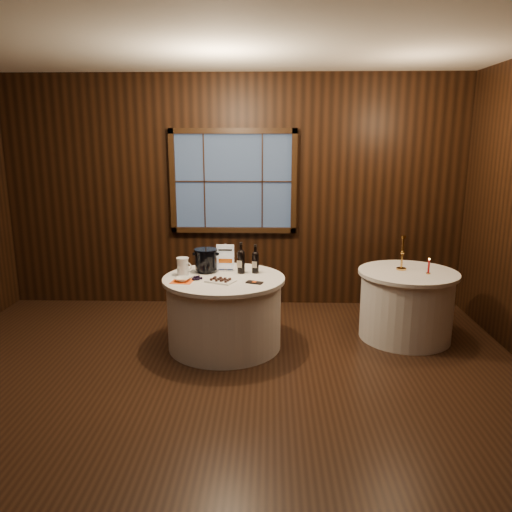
{
  "coord_description": "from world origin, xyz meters",
  "views": [
    {
      "loc": [
        0.48,
        -4.02,
        2.17
      ],
      "look_at": [
        0.34,
        0.9,
        1.02
      ],
      "focal_mm": 35.0,
      "sensor_mm": 36.0,
      "label": 1
    }
  ],
  "objects_px": {
    "chocolate_box": "(254,282)",
    "chocolate_plate": "(221,280)",
    "side_table": "(406,304)",
    "port_bottle_right": "(255,261)",
    "red_candle": "(429,268)",
    "grape_bunch": "(197,278)",
    "ice_bucket": "(206,260)",
    "brass_candlestick": "(402,257)",
    "sign_stand": "(226,262)",
    "glass_pitcher": "(183,266)",
    "cracker_bowl": "(182,279)",
    "main_table": "(224,312)",
    "port_bottle_left": "(241,260)"
  },
  "relations": [
    {
      "from": "sign_stand",
      "to": "cracker_bowl",
      "type": "relative_size",
      "value": 2.07
    },
    {
      "from": "side_table",
      "to": "chocolate_box",
      "type": "xyz_separation_m",
      "value": [
        -1.67,
        -0.51,
        0.39
      ]
    },
    {
      "from": "chocolate_plate",
      "to": "main_table",
      "type": "bearing_deg",
      "value": 85.09
    },
    {
      "from": "ice_bucket",
      "to": "glass_pitcher",
      "type": "relative_size",
      "value": 1.36
    },
    {
      "from": "main_table",
      "to": "port_bottle_left",
      "type": "bearing_deg",
      "value": 44.06
    },
    {
      "from": "sign_stand",
      "to": "glass_pitcher",
      "type": "xyz_separation_m",
      "value": [
        -0.44,
        -0.18,
        -0.01
      ]
    },
    {
      "from": "glass_pitcher",
      "to": "brass_candlestick",
      "type": "xyz_separation_m",
      "value": [
        2.38,
        0.29,
        0.04
      ]
    },
    {
      "from": "sign_stand",
      "to": "cracker_bowl",
      "type": "distance_m",
      "value": 0.59
    },
    {
      "from": "chocolate_box",
      "to": "chocolate_plate",
      "type": "bearing_deg",
      "value": -163.85
    },
    {
      "from": "main_table",
      "to": "chocolate_box",
      "type": "distance_m",
      "value": 0.55
    },
    {
      "from": "port_bottle_right",
      "to": "brass_candlestick",
      "type": "distance_m",
      "value": 1.62
    },
    {
      "from": "chocolate_plate",
      "to": "red_candle",
      "type": "bearing_deg",
      "value": 9.76
    },
    {
      "from": "ice_bucket",
      "to": "sign_stand",
      "type": "bearing_deg",
      "value": 14.73
    },
    {
      "from": "port_bottle_right",
      "to": "side_table",
      "type": "bearing_deg",
      "value": 17.79
    },
    {
      "from": "port_bottle_left",
      "to": "brass_candlestick",
      "type": "bearing_deg",
      "value": 31.17
    },
    {
      "from": "port_bottle_left",
      "to": "chocolate_plate",
      "type": "distance_m",
      "value": 0.42
    },
    {
      "from": "side_table",
      "to": "chocolate_plate",
      "type": "height_order",
      "value": "chocolate_plate"
    },
    {
      "from": "side_table",
      "to": "ice_bucket",
      "type": "height_order",
      "value": "ice_bucket"
    },
    {
      "from": "side_table",
      "to": "port_bottle_left",
      "type": "bearing_deg",
      "value": -175.84
    },
    {
      "from": "sign_stand",
      "to": "glass_pitcher",
      "type": "distance_m",
      "value": 0.47
    },
    {
      "from": "port_bottle_right",
      "to": "red_candle",
      "type": "bearing_deg",
      "value": 14.17
    },
    {
      "from": "chocolate_plate",
      "to": "sign_stand",
      "type": "bearing_deg",
      "value": 88.41
    },
    {
      "from": "side_table",
      "to": "ice_bucket",
      "type": "xyz_separation_m",
      "value": [
        -2.21,
        -0.1,
        0.52
      ]
    },
    {
      "from": "port_bottle_right",
      "to": "chocolate_plate",
      "type": "relative_size",
      "value": 0.95
    },
    {
      "from": "side_table",
      "to": "glass_pitcher",
      "type": "relative_size",
      "value": 5.74
    },
    {
      "from": "side_table",
      "to": "cracker_bowl",
      "type": "height_order",
      "value": "cracker_bowl"
    },
    {
      "from": "side_table",
      "to": "port_bottle_left",
      "type": "distance_m",
      "value": 1.91
    },
    {
      "from": "main_table",
      "to": "ice_bucket",
      "type": "height_order",
      "value": "ice_bucket"
    },
    {
      "from": "grape_bunch",
      "to": "cracker_bowl",
      "type": "xyz_separation_m",
      "value": [
        -0.14,
        -0.05,
        0.0
      ]
    },
    {
      "from": "grape_bunch",
      "to": "brass_candlestick",
      "type": "height_order",
      "value": "brass_candlestick"
    },
    {
      "from": "ice_bucket",
      "to": "chocolate_plate",
      "type": "relative_size",
      "value": 0.78
    },
    {
      "from": "port_bottle_right",
      "to": "grape_bunch",
      "type": "xyz_separation_m",
      "value": [
        -0.59,
        -0.31,
        -0.11
      ]
    },
    {
      "from": "ice_bucket",
      "to": "red_candle",
      "type": "height_order",
      "value": "ice_bucket"
    },
    {
      "from": "chocolate_box",
      "to": "ice_bucket",
      "type": "bearing_deg",
      "value": 163.84
    },
    {
      "from": "glass_pitcher",
      "to": "red_candle",
      "type": "bearing_deg",
      "value": 23.62
    },
    {
      "from": "chocolate_plate",
      "to": "chocolate_box",
      "type": "xyz_separation_m",
      "value": [
        0.34,
        -0.03,
        -0.01
      ]
    },
    {
      "from": "chocolate_box",
      "to": "red_candle",
      "type": "relative_size",
      "value": 0.94
    },
    {
      "from": "red_candle",
      "to": "chocolate_box",
      "type": "bearing_deg",
      "value": -167.56
    },
    {
      "from": "ice_bucket",
      "to": "brass_candlestick",
      "type": "height_order",
      "value": "brass_candlestick"
    },
    {
      "from": "side_table",
      "to": "sign_stand",
      "type": "height_order",
      "value": "sign_stand"
    },
    {
      "from": "port_bottle_left",
      "to": "grape_bunch",
      "type": "distance_m",
      "value": 0.54
    },
    {
      "from": "side_table",
      "to": "port_bottle_right",
      "type": "distance_m",
      "value": 1.76
    },
    {
      "from": "side_table",
      "to": "red_candle",
      "type": "relative_size",
      "value": 6.2
    },
    {
      "from": "ice_bucket",
      "to": "red_candle",
      "type": "relative_size",
      "value": 1.47
    },
    {
      "from": "sign_stand",
      "to": "port_bottle_right",
      "type": "height_order",
      "value": "port_bottle_right"
    },
    {
      "from": "cracker_bowl",
      "to": "sign_stand",
      "type": "bearing_deg",
      "value": 46.6
    },
    {
      "from": "port_bottle_right",
      "to": "cracker_bowl",
      "type": "height_order",
      "value": "port_bottle_right"
    },
    {
      "from": "sign_stand",
      "to": "chocolate_plate",
      "type": "distance_m",
      "value": 0.45
    },
    {
      "from": "red_candle",
      "to": "grape_bunch",
      "type": "bearing_deg",
      "value": -172.49
    },
    {
      "from": "ice_bucket",
      "to": "grape_bunch",
      "type": "relative_size",
      "value": 1.44
    }
  ]
}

